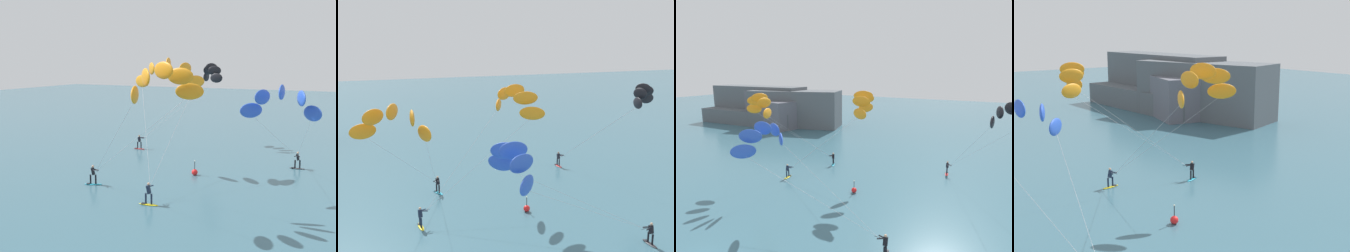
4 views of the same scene
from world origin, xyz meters
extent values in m
ellipsoid|color=#333338|center=(10.45, 7.88, 0.04)|extent=(0.47, 1.52, 0.08)
cube|color=black|center=(10.42, 8.29, 0.09)|extent=(0.31, 0.30, 0.02)
cylinder|color=black|center=(10.47, 7.66, 0.47)|extent=(0.14, 0.14, 0.78)
cylinder|color=black|center=(10.44, 8.10, 0.47)|extent=(0.14, 0.14, 0.78)
cube|color=black|center=(10.45, 7.88, 1.16)|extent=(0.32, 0.34, 0.63)
sphere|color=tan|center=(10.45, 7.88, 1.58)|extent=(0.20, 0.20, 0.20)
cylinder|color=black|center=(9.90, 7.86, 1.31)|extent=(0.55, 0.05, 0.03)
cylinder|color=black|center=(10.18, 7.76, 1.34)|extent=(0.59, 0.32, 0.15)
cylinder|color=black|center=(10.18, 7.98, 1.34)|extent=(0.60, 0.29, 0.15)
ellipsoid|color=blue|center=(-0.21, 9.74, 6.69)|extent=(1.58, 1.52, 1.10)
ellipsoid|color=blue|center=(-0.19, 8.94, 7.70)|extent=(1.86, 0.97, 1.10)
ellipsoid|color=blue|center=(-0.15, 7.59, 8.09)|extent=(1.88, 0.37, 1.10)
ellipsoid|color=blue|center=(-0.11, 6.23, 7.70)|extent=(1.84, 1.06, 1.10)
ellipsoid|color=blue|center=(-0.09, 5.44, 6.69)|extent=(1.52, 1.58, 1.10)
cylinder|color=#B2B2B7|center=(4.85, 8.80, 3.85)|extent=(10.12, 1.89, 5.10)
cylinder|color=#B2B2B7|center=(4.91, 6.65, 3.85)|extent=(10.01, 2.44, 5.10)
ellipsoid|color=#23ADD1|center=(-2.42, 22.42, 0.04)|extent=(0.91, 1.52, 0.08)
cube|color=black|center=(-2.58, 22.80, 0.09)|extent=(0.37, 0.37, 0.02)
cylinder|color=black|center=(-2.34, 22.22, 0.47)|extent=(0.14, 0.14, 0.78)
cylinder|color=black|center=(-2.51, 22.62, 0.47)|extent=(0.14, 0.14, 0.78)
cube|color=black|center=(-2.42, 22.42, 1.16)|extent=(0.40, 0.41, 0.63)
sphere|color=tan|center=(-2.42, 22.42, 1.58)|extent=(0.20, 0.20, 0.20)
cylinder|color=black|center=(-2.66, 21.93, 1.31)|extent=(0.27, 0.51, 0.03)
cylinder|color=black|center=(-2.44, 22.13, 1.34)|extent=(0.13, 0.61, 0.15)
cylinder|color=black|center=(-2.64, 22.22, 1.34)|extent=(0.50, 0.47, 0.15)
ellipsoid|color=orange|center=(-8.59, 14.67, 8.27)|extent=(1.90, 0.93, 1.10)
ellipsoid|color=orange|center=(-7.86, 14.32, 9.30)|extent=(1.63, 1.51, 1.10)
ellipsoid|color=orange|center=(-6.62, 13.72, 9.70)|extent=(1.12, 1.86, 1.10)
ellipsoid|color=orange|center=(-5.38, 13.12, 9.30)|extent=(0.43, 1.92, 1.10)
ellipsoid|color=orange|center=(-4.65, 12.76, 8.27)|extent=(0.93, 1.90, 1.10)
cylinder|color=#B2B2B7|center=(-5.63, 18.30, 4.64)|extent=(5.95, 7.28, 6.68)
cylinder|color=#B2B2B7|center=(-3.65, 17.34, 4.64)|extent=(2.00, 9.17, 6.68)
ellipsoid|color=yellow|center=(-4.87, 15.80, 0.04)|extent=(0.52, 1.53, 0.08)
cube|color=black|center=(-4.92, 16.21, 0.09)|extent=(0.32, 0.31, 0.02)
cylinder|color=#192338|center=(-4.85, 15.58, 0.47)|extent=(0.14, 0.14, 0.78)
cylinder|color=#192338|center=(-4.90, 16.02, 0.47)|extent=(0.14, 0.14, 0.78)
cube|color=#192338|center=(-4.87, 15.80, 1.16)|extent=(0.33, 0.35, 0.63)
sphere|color=tan|center=(-4.87, 15.80, 1.58)|extent=(0.20, 0.20, 0.20)
cylinder|color=black|center=(-4.35, 15.96, 1.31)|extent=(0.54, 0.19, 0.03)
cylinder|color=#192338|center=(-4.64, 15.99, 1.34)|extent=(0.53, 0.45, 0.15)
cylinder|color=#192338|center=(-4.58, 15.77, 1.34)|extent=(0.61, 0.14, 0.15)
ellipsoid|color=orange|center=(4.51, 16.10, 8.45)|extent=(2.01, 1.28, 1.10)
ellipsoid|color=orange|center=(4.25, 16.96, 9.59)|extent=(2.13, 0.53, 1.10)
ellipsoid|color=orange|center=(3.80, 18.42, 10.03)|extent=(2.11, 0.92, 1.10)
ellipsoid|color=orange|center=(3.36, 19.89, 9.59)|extent=(1.84, 1.58, 1.10)
ellipsoid|color=orange|center=(3.10, 20.75, 8.45)|extent=(1.28, 2.01, 1.10)
cylinder|color=#B2B2B7|center=(0.08, 16.03, 4.73)|extent=(8.86, 0.16, 6.85)
cylinder|color=#B2B2B7|center=(-0.62, 18.35, 4.73)|extent=(7.47, 4.80, 6.85)
ellipsoid|color=red|center=(11.85, 26.12, 0.04)|extent=(0.49, 1.53, 0.08)
cube|color=black|center=(11.81, 26.53, 0.09)|extent=(0.31, 0.30, 0.02)
cylinder|color=black|center=(11.87, 25.90, 0.47)|extent=(0.14, 0.14, 0.78)
cylinder|color=black|center=(11.83, 26.34, 0.47)|extent=(0.14, 0.14, 0.78)
cube|color=black|center=(11.85, 26.12, 1.16)|extent=(0.33, 0.34, 0.63)
sphere|color=#9E7051|center=(11.85, 26.12, 1.58)|extent=(0.20, 0.20, 0.20)
cylinder|color=black|center=(12.20, 25.70, 1.31)|extent=(0.38, 0.44, 0.03)
cylinder|color=black|center=(12.11, 25.98, 1.34)|extent=(0.57, 0.36, 0.15)
cylinder|color=black|center=(11.94, 25.84, 1.34)|extent=(0.27, 0.60, 0.15)
ellipsoid|color=black|center=(16.16, 18.25, 8.30)|extent=(0.45, 1.55, 1.10)
ellipsoid|color=black|center=(16.66, 18.67, 9.13)|extent=(0.76, 1.55, 1.10)
ellipsoid|color=black|center=(17.51, 19.38, 9.44)|extent=(1.23, 1.38, 1.10)
ellipsoid|color=black|center=(18.36, 20.09, 9.13)|extent=(1.50, 0.99, 1.10)
ellipsoid|color=black|center=(18.85, 20.51, 8.30)|extent=(1.55, 0.45, 1.10)
cylinder|color=#B2B2B7|center=(14.18, 21.98, 4.65)|extent=(3.98, 7.47, 6.70)
cylinder|color=#B2B2B7|center=(15.53, 23.11, 4.65)|extent=(6.67, 5.21, 6.70)
sphere|color=red|center=(4.04, 15.89, 0.28)|extent=(0.56, 0.56, 0.56)
cylinder|color=#262628|center=(4.04, 15.89, 0.91)|extent=(0.06, 0.06, 0.70)
sphere|color=#F2F2CC|center=(4.04, 15.89, 1.32)|extent=(0.12, 0.12, 0.12)
camera|label=1|loc=(-30.73, 1.69, 10.33)|focal=45.50mm
camera|label=2|loc=(-8.07, -14.81, 15.05)|focal=44.65mm
camera|label=3|loc=(15.99, -8.17, 12.62)|focal=29.10mm
camera|label=4|loc=(26.43, -0.12, 12.56)|focal=47.32mm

